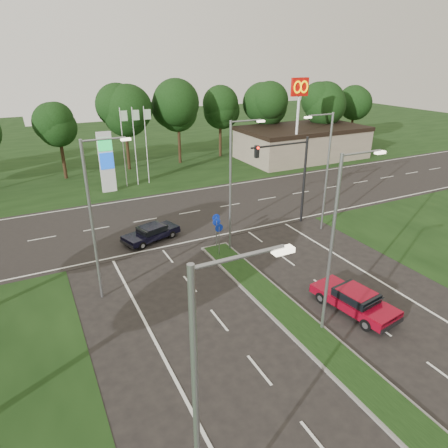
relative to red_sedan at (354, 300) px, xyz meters
name	(u,v)px	position (x,y,z in m)	size (l,w,h in m)	color
ground	(409,426)	(-3.36, -6.51, -0.68)	(160.00, 160.00, 0.00)	black
verge_far	(105,146)	(-3.36, 48.49, -0.68)	(160.00, 50.00, 0.02)	black
cross_road	(179,214)	(-3.36, 17.49, -0.68)	(160.00, 12.00, 0.02)	black
median_kerb	(337,358)	(-3.36, -2.51, -0.62)	(2.00, 26.00, 0.12)	slate
commercial_building	(302,143)	(18.64, 29.49, 1.32)	(16.00, 9.00, 4.00)	gray
streetlight_median_near	(336,237)	(-2.36, -0.51, 4.39)	(2.53, 0.22, 9.00)	gray
streetlight_median_far	(233,181)	(-2.36, 9.49, 4.39)	(2.53, 0.22, 9.00)	gray
streetlight_left_near	(204,408)	(-11.66, -6.51, 4.39)	(2.53, 0.22, 9.00)	gray
streetlight_left_far	(95,214)	(-11.66, 7.49, 4.39)	(2.53, 0.22, 9.00)	gray
streetlight_right_far	(325,167)	(5.44, 9.49, 4.39)	(2.53, 0.22, 9.00)	gray
traffic_signal	(292,169)	(3.83, 11.49, 3.97)	(5.10, 0.42, 7.00)	black
median_signs	(217,228)	(-3.36, 9.89, 1.03)	(1.16, 1.76, 2.38)	gray
gas_pylon	(109,160)	(-7.14, 26.54, 2.51)	(5.80, 1.26, 8.00)	silver
mcdonalds_sign	(299,100)	(14.64, 25.46, 7.30)	(2.20, 0.47, 10.40)	silver
treeline_far	(127,112)	(-3.26, 33.42, 6.15)	(6.00, 6.00, 9.90)	black
red_sedan	(354,300)	(0.00, 0.00, 0.00)	(2.56, 4.86, 1.27)	maroon
navy_sedan	(151,233)	(-7.05, 13.50, -0.07)	(4.48, 2.90, 1.14)	black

